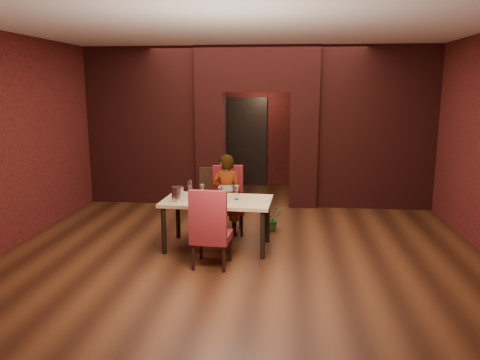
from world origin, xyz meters
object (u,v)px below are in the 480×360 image
Objects in this scene: wine_glass_b at (220,192)px; person_seated at (227,195)px; wine_glass_a at (202,190)px; wine_bucket at (178,194)px; dining_table at (218,224)px; chair_near at (212,227)px; potted_plant at (271,218)px; water_bottle at (190,189)px; chair_far at (228,201)px; wine_glass_c at (237,192)px.

person_seated is at bearing 87.59° from wine_glass_b.
wine_glass_a is 0.85× the size of wine_bucket.
chair_near reaches higher than dining_table.
person_seated is at bearing 53.09° from wine_bucket.
wine_glass_a is 0.44× the size of potted_plant.
water_bottle reaches higher than dining_table.
chair_near is 6.11× the size of wine_glass_b.
person_seated reaches higher than chair_far.
chair_near is at bearing -59.96° from water_bottle.
chair_near is 2.57× the size of potted_plant.
chair_far is 0.80m from wine_glass_c.
chair_far reaches higher than water_bottle.
dining_table is 8.95× the size of wine_glass_b.
chair_far is at bearing 59.71° from wine_glass_a.
wine_bucket is at bearing -139.75° from potted_plant.
chair_far is 0.91m from water_bottle.
chair_far reaches higher than potted_plant.
person_seated is 4.91× the size of water_bottle.
chair_far is 0.81m from potted_plant.
water_bottle is at bearing -142.26° from wine_glass_a.
chair_far is at bearing -101.10° from person_seated.
wine_glass_b is (0.29, -0.09, -0.00)m from wine_glass_a.
wine_glass_b is at bearing -130.46° from potted_plant.
water_bottle reaches higher than wine_glass_b.
chair_near is 1.01m from wine_glass_a.
wine_glass_b reaches higher than potted_plant.
dining_table is at bearing -8.05° from water_bottle.
chair_far reaches higher than wine_bucket.
chair_far is 1.15m from wine_bucket.
wine_glass_b is (-0.04, -0.65, 0.29)m from chair_far.
water_bottle is (-0.16, -0.13, 0.04)m from wine_glass_a.
wine_glass_a is at bearing 49.52° from wine_bucket.
wine_bucket reaches higher than wine_glass_c.
person_seated is 0.59m from wine_glass_a.
wine_glass_b is 0.82× the size of wine_bucket.
potted_plant is (0.74, 0.86, -0.63)m from wine_glass_b.
wine_glass_c is at bearing 13.43° from wine_bucket.
dining_table is 0.48m from wine_glass_b.
person_seated is 0.79m from water_bottle.
dining_table reaches higher than potted_plant.
wine_bucket reaches higher than wine_glass_b.
chair_near reaches higher than wine_glass_c.
wine_glass_c reaches higher than dining_table.
wine_glass_b is 0.65m from wine_bucket.
wine_glass_a is 1.04× the size of wine_glass_b.
person_seated is (0.02, 1.38, 0.12)m from chair_near.
potted_plant is at bearing 40.25° from wine_bucket.
person_seated is (-0.01, -0.10, 0.12)m from chair_far.
wine_glass_c reaches higher than wine_glass_a.
chair_far reaches higher than wine_glass_c.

